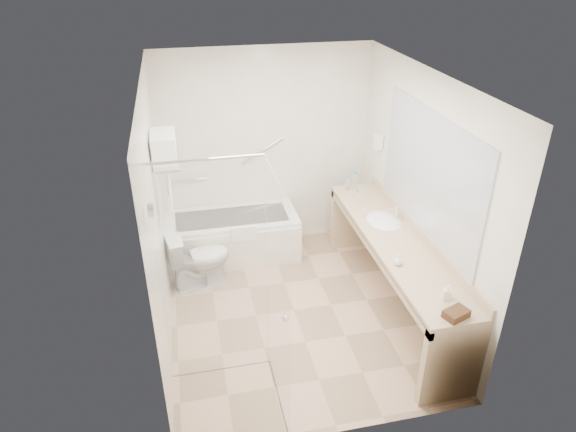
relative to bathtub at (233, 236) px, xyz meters
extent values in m
plane|color=tan|center=(0.50, -1.24, -0.28)|extent=(3.20, 3.20, 0.00)
cube|color=white|center=(0.50, -1.24, 2.22)|extent=(2.60, 3.20, 0.10)
cube|color=silver|center=(0.50, 0.36, 0.97)|extent=(2.60, 0.10, 2.50)
cube|color=silver|center=(0.50, -2.84, 0.97)|extent=(2.60, 0.10, 2.50)
cube|color=silver|center=(-0.80, -1.24, 0.97)|extent=(0.10, 3.20, 2.50)
cube|color=silver|center=(1.80, -1.24, 0.97)|extent=(0.10, 3.20, 2.50)
cube|color=silver|center=(0.00, 0.01, 0.00)|extent=(1.60, 0.70, 0.55)
cube|color=#EFE5D0|center=(0.00, -0.35, -0.03)|extent=(1.60, 0.02, 0.50)
cube|color=white|center=(0.10, -0.34, 0.22)|extent=(0.28, 0.06, 0.18)
cylinder|color=silver|center=(-0.45, 0.32, 0.67)|extent=(0.40, 0.03, 0.03)
cylinder|color=silver|center=(0.45, 0.32, 0.97)|extent=(0.53, 0.03, 0.33)
cube|color=silver|center=(-0.35, -1.94, 0.77)|extent=(0.90, 0.01, 2.10)
cube|color=silver|center=(0.10, -2.39, 0.77)|extent=(0.02, 0.90, 2.10)
cylinder|color=silver|center=(-0.35, -1.94, 1.82)|extent=(0.90, 0.02, 0.02)
sphere|color=silver|center=(0.13, -2.54, 0.72)|extent=(0.05, 0.05, 0.05)
cylinder|color=silver|center=(-0.75, -2.39, 1.67)|extent=(0.04, 0.10, 0.10)
cube|color=silver|center=(-0.67, -0.89, 1.42)|extent=(0.24, 0.55, 0.02)
cylinder|color=silver|center=(-0.67, -0.89, 1.20)|extent=(0.02, 0.55, 0.02)
cube|color=white|center=(-0.67, -0.89, 1.04)|extent=(0.03, 0.42, 0.32)
cube|color=white|center=(-0.67, -0.89, 1.48)|extent=(0.22, 0.40, 0.08)
cube|color=white|center=(-0.67, -0.89, 1.57)|extent=(0.22, 0.40, 0.08)
cube|color=white|center=(-0.67, -0.89, 1.65)|extent=(0.22, 0.40, 0.08)
cube|color=tan|center=(1.52, -1.39, 0.55)|extent=(0.55, 2.70, 0.05)
cube|color=tan|center=(1.78, -1.39, 0.62)|extent=(0.03, 2.70, 0.10)
cube|color=tan|center=(1.27, -1.39, 0.49)|extent=(0.04, 2.70, 0.08)
cube|color=tan|center=(1.52, -2.70, 0.12)|extent=(0.55, 0.08, 0.80)
cube|color=tan|center=(1.52, -0.08, 0.12)|extent=(0.55, 0.08, 0.80)
ellipsoid|color=silver|center=(1.55, -0.99, 0.54)|extent=(0.40, 0.52, 0.14)
cylinder|color=silver|center=(1.70, -0.99, 0.65)|extent=(0.03, 0.03, 0.14)
cube|color=#A7ABB3|center=(1.79, -1.39, 1.27)|extent=(0.02, 2.00, 1.20)
cube|color=silver|center=(1.75, -0.19, 1.17)|extent=(0.08, 0.10, 0.18)
imported|color=silver|center=(-0.45, -0.54, 0.07)|extent=(0.78, 0.54, 0.70)
cube|color=#452B18|center=(1.51, -2.64, 0.61)|extent=(0.23, 0.19, 0.07)
imported|color=silver|center=(1.55, -2.40, 0.61)|extent=(0.11, 0.16, 0.07)
imported|color=silver|center=(1.36, -1.83, 0.61)|extent=(0.11, 0.12, 0.08)
cylinder|color=silver|center=(1.38, -0.58, 0.66)|extent=(0.06, 0.06, 0.17)
cylinder|color=#2881E7|center=(1.38, -0.58, 0.76)|extent=(0.03, 0.03, 0.02)
cylinder|color=silver|center=(1.51, -0.14, 0.67)|extent=(0.07, 0.07, 0.19)
cylinder|color=#2881E7|center=(1.51, -0.14, 0.78)|extent=(0.04, 0.04, 0.03)
cylinder|color=silver|center=(1.42, -0.14, 0.65)|extent=(0.05, 0.05, 0.15)
cylinder|color=#2881E7|center=(1.42, -0.14, 0.73)|extent=(0.03, 0.03, 0.02)
cylinder|color=silver|center=(1.42, -0.14, 0.63)|extent=(0.10, 0.10, 0.10)
cylinder|color=silver|center=(1.37, -0.86, 0.62)|extent=(0.08, 0.08, 0.09)
camera|label=1|loc=(-0.51, -5.53, 3.26)|focal=32.00mm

